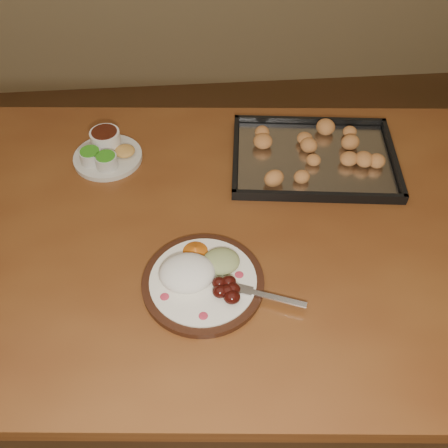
{
  "coord_description": "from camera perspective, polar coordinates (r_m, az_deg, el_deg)",
  "views": [
    {
      "loc": [
        0.21,
        -0.5,
        1.58
      ],
      "look_at": [
        0.27,
        0.22,
        0.77
      ],
      "focal_mm": 40.0,
      "sensor_mm": 36.0,
      "label": 1
    }
  ],
  "objects": [
    {
      "name": "condiment_saucer",
      "position": [
        1.3,
        -13.33,
        8.05
      ],
      "size": [
        0.17,
        0.17,
        0.06
      ],
      "rotation": [
        0.0,
        0.0,
        -0.18
      ],
      "color": "beige",
      "rests_on": "dining_table"
    },
    {
      "name": "dining_table",
      "position": [
        1.18,
        -2.12,
        -3.4
      ],
      "size": [
        1.57,
        1.03,
        0.75
      ],
      "rotation": [
        0.0,
        0.0,
        -0.09
      ],
      "color": "brown",
      "rests_on": "ground"
    },
    {
      "name": "dinner_plate",
      "position": [
        1.0,
        -2.58,
        -6.13
      ],
      "size": [
        0.32,
        0.24,
        0.06
      ],
      "rotation": [
        0.0,
        0.0,
        -0.44
      ],
      "color": "black",
      "rests_on": "dining_table"
    },
    {
      "name": "baking_tray",
      "position": [
        1.28,
        10.19,
        7.6
      ],
      "size": [
        0.44,
        0.34,
        0.04
      ],
      "rotation": [
        0.0,
        0.0,
        -0.12
      ],
      "color": "black",
      "rests_on": "dining_table"
    }
  ]
}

